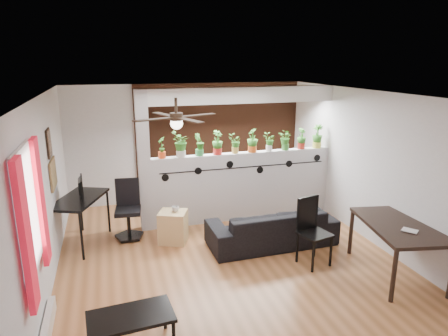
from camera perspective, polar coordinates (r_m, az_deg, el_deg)
room_shell at (r=6.13m, az=0.38°, el=-1.74°), size 6.30×7.10×2.90m
partition_wall at (r=7.92m, az=2.77°, el=-2.55°), size 3.60×0.18×1.35m
ceiling_header at (r=7.57m, az=2.94°, el=10.36°), size 3.60×0.18×0.30m
pier_column at (r=7.36m, az=-11.37°, el=0.85°), size 0.22×0.20×2.60m
brick_panel at (r=9.12m, az=-0.22°, el=3.91°), size 3.90×0.05×2.60m
vine_decal at (r=7.71m, az=3.04°, el=0.11°), size 3.31×0.01×0.30m
window_assembly at (r=4.76m, az=-25.90°, el=-5.74°), size 0.09×1.30×1.55m
baseboard_heater at (r=5.40m, az=-23.89°, el=-19.98°), size 0.08×1.00×0.18m
corkboard at (r=6.84m, az=-23.22°, el=-0.76°), size 0.03×0.60×0.45m
framed_art at (r=6.69m, az=-23.73°, el=3.25°), size 0.03×0.34×0.44m
ceiling_fan at (r=5.44m, az=-6.82°, el=6.94°), size 1.19×1.19×0.43m
potted_plant_0 at (r=7.33m, az=-8.90°, el=3.01°), size 0.19×0.22×0.40m
potted_plant_1 at (r=7.38m, az=-6.21°, el=3.51°), size 0.31×0.32×0.48m
potted_plant_2 at (r=7.45m, az=-3.55°, el=3.46°), size 0.23×0.19×0.42m
potted_plant_3 at (r=7.53m, az=-0.94°, el=3.76°), size 0.31×0.30×0.46m
potted_plant_4 at (r=7.64m, az=1.60°, el=3.58°), size 0.20×0.16×0.37m
potted_plant_5 at (r=7.74m, az=4.08°, el=4.07°), size 0.23×0.27×0.47m
potted_plant_6 at (r=7.88m, az=6.47°, el=3.81°), size 0.20×0.18×0.36m
potted_plant_7 at (r=8.02m, az=8.80°, el=4.10°), size 0.25×0.26×0.41m
potted_plant_8 at (r=8.17m, az=11.03°, el=4.24°), size 0.26×0.24×0.42m
potted_plant_9 at (r=8.33m, az=13.20°, el=4.53°), size 0.31×0.32×0.48m
sofa at (r=6.97m, az=6.82°, el=-8.43°), size 2.09×0.85×0.61m
cube_shelf at (r=7.06m, az=-7.28°, el=-8.34°), size 0.58×0.55×0.56m
cup at (r=6.95m, az=-6.96°, el=-5.82°), size 0.14×0.14×0.10m
computer_desk at (r=7.18m, az=-19.99°, el=-4.64°), size 1.01×1.31×0.84m
monitor at (r=7.27m, az=-20.04°, el=-3.02°), size 0.30×0.07×0.17m
office_chair at (r=7.33m, az=-13.51°, el=-6.26°), size 0.54×0.54×1.04m
dining_table at (r=6.38m, az=23.69°, el=-8.04°), size 1.14×1.60×0.79m
book at (r=6.07m, az=24.86°, el=-8.36°), size 0.24×0.25×0.02m
folding_chair at (r=6.36m, az=12.32°, el=-7.92°), size 0.52×0.52×1.06m
coffee_table at (r=4.72m, az=-13.18°, el=-20.24°), size 0.95×0.58×0.43m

